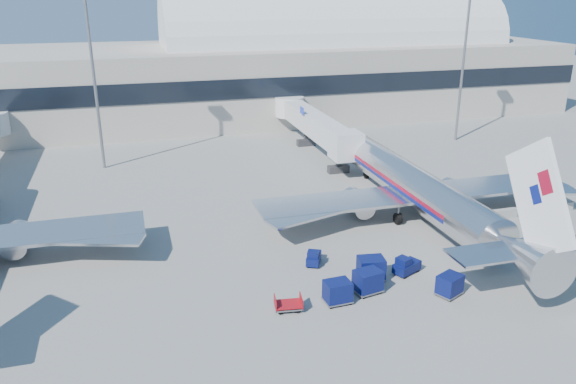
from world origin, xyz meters
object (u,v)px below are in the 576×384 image
object	(u,v)px
airliner_main	(419,189)
tug_lead	(406,266)
barrier_mid	(532,210)
tug_left	(313,257)
cart_solo_near	(450,285)
barrier_near	(503,214)
cart_train_a	(371,268)
tug_right	(474,241)
cart_solo_far	(548,257)
mast_west	(90,47)
cart_train_b	(368,281)
jetbridge_near	(311,122)
barrier_far	(559,207)
ramp_worker	(565,279)
cart_open_red	(289,305)
cart_train_c	(338,292)
mast_east	(466,37)

from	to	relation	value
airliner_main	tug_lead	xyz separation A→B (m)	(-6.48, -10.20, -2.24)
airliner_main	barrier_mid	size ratio (longest dim) A/B	12.42
tug_left	cart_solo_near	size ratio (longest dim) A/B	1.01
barrier_near	cart_train_a	xyz separation A→B (m)	(-17.57, -7.87, 0.53)
tug_right	tug_left	world-z (taller)	tug_right
barrier_near	cart_solo_far	bearing A→B (deg)	-107.12
mast_west	cart_solo_far	distance (m)	53.40
mast_west	barrier_mid	distance (m)	51.92
mast_west	cart_train_b	bearing A→B (deg)	-62.69
cart_solo_near	jetbridge_near	bearing A→B (deg)	60.79
barrier_mid	barrier_far	bearing A→B (deg)	0.00
tug_lead	cart_train_a	world-z (taller)	cart_train_a
ramp_worker	tug_lead	bearing A→B (deg)	24.05
cart_train_a	cart_train_b	distance (m)	2.01
ramp_worker	cart_open_red	bearing A→B (deg)	44.00
tug_lead	cart_train_b	distance (m)	4.53
airliner_main	cart_train_b	distance (m)	16.20
cart_solo_far	barrier_far	bearing A→B (deg)	45.54
cart_train_a	barrier_far	bearing A→B (deg)	25.74
airliner_main	tug_left	xyz separation A→B (m)	(-13.00, -6.67, -2.32)
jetbridge_near	cart_solo_far	size ratio (longest dim) A/B	14.43
cart_open_red	cart_train_c	bearing A→B (deg)	7.23
mast_east	tug_lead	bearing A→B (deg)	-126.57
mast_east	barrier_far	distance (m)	31.92
barrier_near	cart_train_c	world-z (taller)	cart_train_c
cart_train_b	cart_train_c	bearing A→B (deg)	-175.89
barrier_mid	cart_train_b	size ratio (longest dim) A/B	1.32
mast_west	tug_lead	distance (m)	45.01
cart_train_a	cart_train_c	xyz separation A→B (m)	(-3.69, -2.48, -0.08)
airliner_main	cart_train_c	world-z (taller)	airliner_main
jetbridge_near	mast_east	bearing A→B (deg)	-2.07
barrier_mid	cart_open_red	xyz separation A→B (m)	(-28.19, -10.31, -0.08)
tug_left	mast_west	bearing A→B (deg)	53.98
barrier_near	cart_solo_far	xyz separation A→B (m)	(-3.06, -9.92, 0.44)
jetbridge_near	cart_train_b	world-z (taller)	jetbridge_near
cart_train_c	cart_solo_near	bearing A→B (deg)	-12.44
jetbridge_near	tug_left	size ratio (longest dim) A/B	12.01
jetbridge_near	mast_west	size ratio (longest dim) A/B	1.22
mast_west	cart_train_a	size ratio (longest dim) A/B	9.88
mast_west	tug_right	distance (m)	47.75
cart_train_b	tug_left	bearing A→B (deg)	102.38
mast_east	airliner_main	bearing A→B (deg)	-128.11
barrier_near	cart_solo_far	size ratio (longest dim) A/B	1.57
tug_left	cart_train_a	xyz separation A→B (m)	(3.44, -3.70, 0.38)
mast_east	tug_lead	distance (m)	46.63
cart_train_b	cart_solo_near	distance (m)	5.95
barrier_mid	cart_solo_far	distance (m)	11.79
jetbridge_near	cart_solo_near	distance (m)	40.63
barrier_far	tug_lead	xyz separation A→B (m)	(-21.08, -7.69, 0.23)
airliner_main	jetbridge_near	world-z (taller)	airliner_main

